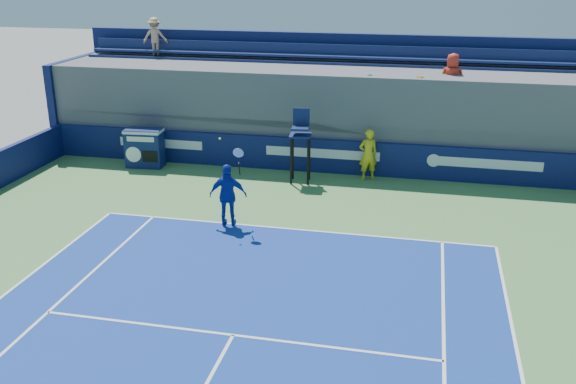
% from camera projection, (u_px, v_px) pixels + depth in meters
% --- Properties ---
extents(ball_person, '(0.76, 0.64, 1.76)m').
position_uv_depth(ball_person, '(368.00, 155.00, 21.57)').
color(ball_person, gold).
rests_on(ball_person, apron).
extents(back_hoarding, '(20.40, 0.21, 1.20)m').
position_uv_depth(back_hoarding, '(322.00, 156.00, 22.43)').
color(back_hoarding, '#0D154B').
rests_on(back_hoarding, ground).
extents(match_clock, '(1.37, 0.82, 1.40)m').
position_uv_depth(match_clock, '(145.00, 147.00, 22.99)').
color(match_clock, '#0F1B4F').
rests_on(match_clock, ground).
extents(umpire_chair, '(0.77, 0.77, 2.48)m').
position_uv_depth(umpire_chair, '(301.00, 138.00, 21.14)').
color(umpire_chair, black).
rests_on(umpire_chair, ground).
extents(tennis_player, '(1.10, 0.60, 2.57)m').
position_uv_depth(tennis_player, '(228.00, 195.00, 17.84)').
color(tennis_player, '#122A98').
rests_on(tennis_player, apron).
extents(stadium_seating, '(21.00, 4.08, 4.91)m').
position_uv_depth(stadium_seating, '(332.00, 108.00, 23.88)').
color(stadium_seating, '#535358').
rests_on(stadium_seating, ground).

